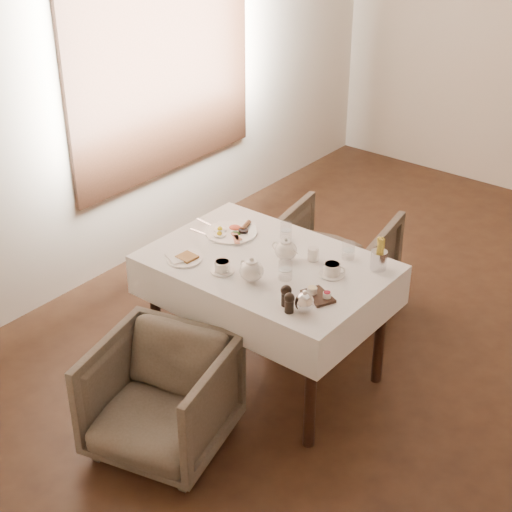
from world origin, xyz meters
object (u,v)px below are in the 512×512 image
Objects in this scene: armchair_near at (161,398)px; breakfast_plate at (232,232)px; armchair_far at (334,262)px; teapot_centre at (286,249)px; table at (267,279)px.

breakfast_plate reaches higher than armchair_near.
armchair_near is at bearing 82.32° from armchair_far.
table is at bearing -134.64° from teapot_centre.
armchair_near is at bearing -93.64° from table.
breakfast_plate is at bearing 159.70° from table.
teapot_centre reaches higher than breakfast_plate.
armchair_far is 4.28× the size of teapot_centre.
armchair_near is 1.09m from breakfast_plate.
breakfast_plate is 0.43m from teapot_centre.
armchair_far reaches higher than armchair_near.
breakfast_plate is at bearing 171.06° from teapot_centre.
teapot_centre is (0.07, 0.07, 0.18)m from table.
armchair_near is 2.21× the size of breakfast_plate.
armchair_near is (-0.05, -0.80, -0.34)m from table.
teapot_centre reaches higher than armchair_far.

